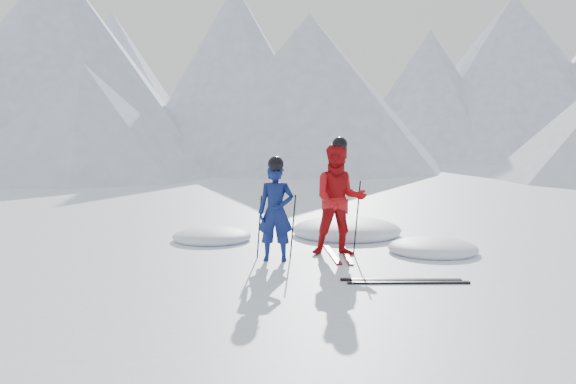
# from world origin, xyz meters

# --- Properties ---
(ground) EXTENTS (160.00, 160.00, 0.00)m
(ground) POSITION_xyz_m (0.00, 0.00, 0.00)
(ground) COLOR white
(ground) RESTS_ON ground
(mountain_range) EXTENTS (106.15, 62.94, 15.53)m
(mountain_range) POSITION_xyz_m (5.71, 35.31, 6.72)
(mountain_range) COLOR #B2BCD1
(mountain_range) RESTS_ON ground
(skier_blue) EXTENTS (0.59, 0.39, 1.60)m
(skier_blue) POSITION_xyz_m (-2.10, 0.15, 0.80)
(skier_blue) COLOR #0D1951
(skier_blue) RESTS_ON ground
(skier_red) EXTENTS (1.03, 0.87, 1.91)m
(skier_red) POSITION_xyz_m (-1.09, 0.76, 0.96)
(skier_red) COLOR #B10E11
(skier_red) RESTS_ON ground
(pole_blue_left) EXTENTS (0.11, 0.08, 1.07)m
(pole_blue_left) POSITION_xyz_m (-2.40, 0.30, 0.53)
(pole_blue_left) COLOR black
(pole_blue_left) RESTS_ON ground
(pole_blue_right) EXTENTS (0.11, 0.07, 1.07)m
(pole_blue_right) POSITION_xyz_m (-1.85, 0.40, 0.53)
(pole_blue_right) COLOR black
(pole_blue_right) RESTS_ON ground
(pole_red_left) EXTENTS (0.13, 0.10, 1.27)m
(pole_red_left) POSITION_xyz_m (-1.39, 1.01, 0.64)
(pole_red_left) COLOR black
(pole_red_left) RESTS_ON ground
(pole_red_right) EXTENTS (0.13, 0.09, 1.27)m
(pole_red_right) POSITION_xyz_m (-0.79, 0.91, 0.64)
(pole_red_right) COLOR black
(pole_red_right) RESTS_ON ground
(ski_worn_left) EXTENTS (0.43, 1.68, 0.03)m
(ski_worn_left) POSITION_xyz_m (-1.21, 0.76, 0.01)
(ski_worn_left) COLOR black
(ski_worn_left) RESTS_ON ground
(ski_worn_right) EXTENTS (0.31, 1.70, 0.03)m
(ski_worn_right) POSITION_xyz_m (-0.97, 0.76, 0.01)
(ski_worn_right) COLOR black
(ski_worn_right) RESTS_ON ground
(ski_loose_a) EXTENTS (1.70, 0.27, 0.03)m
(ski_loose_a) POSITION_xyz_m (-0.14, -0.99, 0.01)
(ski_loose_a) COLOR black
(ski_loose_a) RESTS_ON ground
(ski_loose_b) EXTENTS (1.70, 0.33, 0.03)m
(ski_loose_b) POSITION_xyz_m (-0.04, -1.14, 0.01)
(ski_loose_b) COLOR black
(ski_loose_b) RESTS_ON ground
(snow_lumps) EXTENTS (5.70, 3.56, 0.49)m
(snow_lumps) POSITION_xyz_m (-1.22, 2.34, 0.00)
(snow_lumps) COLOR white
(snow_lumps) RESTS_ON ground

